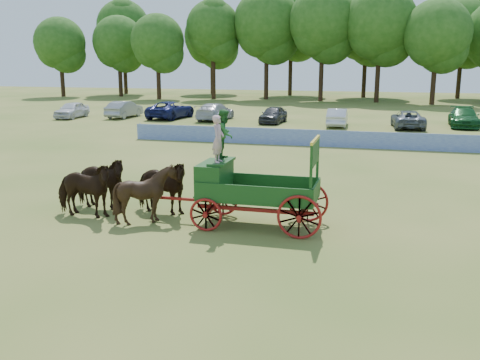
% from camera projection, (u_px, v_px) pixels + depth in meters
% --- Properties ---
extents(ground, '(160.00, 160.00, 0.00)m').
position_uv_depth(ground, '(295.00, 237.00, 16.63)').
color(ground, olive).
rests_on(ground, ground).
extents(horse_lead_left, '(2.36, 1.10, 1.98)m').
position_uv_depth(horse_lead_left, '(83.00, 190.00, 18.49)').
color(horse_lead_left, black).
rests_on(horse_lead_left, ground).
extents(horse_lead_right, '(2.42, 1.26, 1.98)m').
position_uv_depth(horse_lead_right, '(99.00, 183.00, 19.53)').
color(horse_lead_right, black).
rests_on(horse_lead_right, ground).
extents(horse_wheel_left, '(2.02, 1.86, 1.98)m').
position_uv_depth(horse_wheel_left, '(147.00, 194.00, 17.88)').
color(horse_wheel_left, black).
rests_on(horse_wheel_left, ground).
extents(horse_wheel_right, '(2.49, 1.47, 1.98)m').
position_uv_depth(horse_wheel_right, '(160.00, 187.00, 18.92)').
color(horse_wheel_right, black).
rests_on(horse_wheel_right, ground).
extents(farm_dray, '(5.99, 2.00, 3.79)m').
position_uv_depth(farm_dray, '(237.00, 175.00, 17.54)').
color(farm_dray, '#9E1E0F').
rests_on(farm_dray, ground).
extents(sponsor_banner, '(26.00, 0.08, 1.05)m').
position_uv_depth(sponsor_banner, '(326.00, 138.00, 33.72)').
color(sponsor_banner, '#1C3A9A').
rests_on(sponsor_banner, ground).
extents(parked_cars, '(37.07, 7.50, 1.61)m').
position_uv_depth(parked_cars, '(254.00, 113.00, 47.12)').
color(parked_cars, silver).
rests_on(parked_cars, ground).
extents(treeline, '(89.33, 21.63, 15.67)m').
position_uv_depth(treeline, '(349.00, 29.00, 72.20)').
color(treeline, '#382314').
rests_on(treeline, ground).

